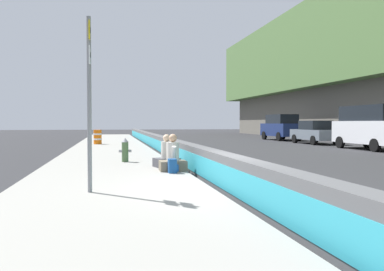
% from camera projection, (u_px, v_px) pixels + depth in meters
% --- Properties ---
extents(ground_plane, '(160.00, 160.00, 0.00)m').
position_uv_depth(ground_plane, '(231.00, 193.00, 8.90)').
color(ground_plane, '#2B2B2D').
rests_on(ground_plane, ground).
extents(sidewalk_strip, '(80.00, 4.40, 0.14)m').
position_uv_depth(sidewalk_strip, '(110.00, 194.00, 8.36)').
color(sidewalk_strip, gray).
rests_on(sidewalk_strip, ground_plane).
extents(jersey_barrier, '(76.00, 0.45, 0.85)m').
position_uv_depth(jersey_barrier, '(231.00, 174.00, 8.88)').
color(jersey_barrier, '#545456').
rests_on(jersey_barrier, ground_plane).
extents(route_sign_post, '(0.44, 0.09, 3.60)m').
position_uv_depth(route_sign_post, '(89.00, 92.00, 8.13)').
color(route_sign_post, gray).
rests_on(route_sign_post, sidewalk_strip).
extents(fire_hydrant, '(0.26, 0.46, 0.88)m').
position_uv_depth(fire_hydrant, '(125.00, 150.00, 14.50)').
color(fire_hydrant, '#47663D').
rests_on(fire_hydrant, sidewalk_strip).
extents(seated_person_foreground, '(0.70, 0.79, 1.10)m').
position_uv_depth(seated_person_foreground, '(173.00, 159.00, 11.86)').
color(seated_person_foreground, '#706651').
rests_on(seated_person_foreground, sidewalk_strip).
extents(seated_person_middle, '(0.80, 0.88, 1.06)m').
position_uv_depth(seated_person_middle, '(167.00, 157.00, 12.85)').
color(seated_person_middle, '#424247').
rests_on(seated_person_middle, sidewalk_strip).
extents(backpack, '(0.32, 0.28, 0.40)m').
position_uv_depth(backpack, '(173.00, 166.00, 11.33)').
color(backpack, navy).
rests_on(backpack, sidewalk_strip).
extents(construction_barrel, '(0.54, 0.54, 0.95)m').
position_uv_depth(construction_barrel, '(98.00, 137.00, 26.33)').
color(construction_barrel, orange).
rests_on(construction_barrel, sidewalk_strip).
extents(parked_car_third, '(5.11, 2.12, 2.56)m').
position_uv_depth(parked_car_third, '(372.00, 126.00, 22.94)').
color(parked_car_third, silver).
rests_on(parked_car_third, ground_plane).
extents(parked_car_fourth, '(4.50, 1.96, 1.71)m').
position_uv_depth(parked_car_fourth, '(315.00, 132.00, 29.18)').
color(parked_car_fourth, slate).
rests_on(parked_car_fourth, ground_plane).
extents(parked_car_midline, '(4.85, 2.16, 2.28)m').
position_uv_depth(parked_car_midline, '(281.00, 127.00, 35.24)').
color(parked_car_midline, navy).
rests_on(parked_car_midline, ground_plane).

